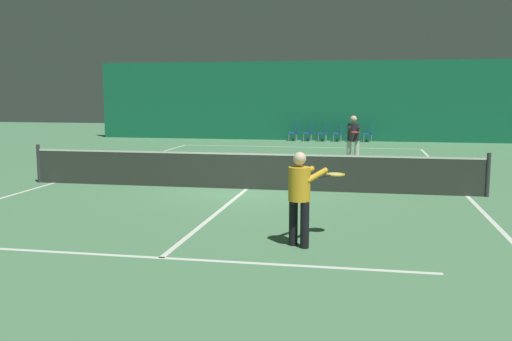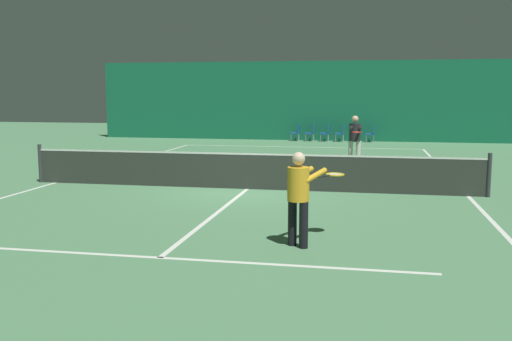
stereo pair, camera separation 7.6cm
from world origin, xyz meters
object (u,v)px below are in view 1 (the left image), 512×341
tennis_net (247,170)px  courtside_chair_5 (369,133)px  courtside_chair_2 (324,132)px  courtside_chair_3 (339,132)px  courtside_chair_1 (309,132)px  player_near (301,192)px  courtside_chair_4 (354,132)px  player_far (353,136)px  courtside_chair_0 (294,132)px

tennis_net → courtside_chair_5: (3.23, 15.23, -0.03)m
courtside_chair_2 → courtside_chair_3: (0.77, 0.00, 0.00)m
courtside_chair_1 → courtside_chair_3: (1.54, 0.00, 0.00)m
tennis_net → courtside_chair_5: 15.57m
player_near → courtside_chair_1: bearing=39.4°
courtside_chair_2 → courtside_chair_3: size_ratio=1.00×
courtside_chair_3 → courtside_chair_4: bearing=90.0°
player_near → player_far: bearing=31.1°
tennis_net → courtside_chair_1: tennis_net is taller
courtside_chair_0 → courtside_chair_5: same height
courtside_chair_4 → courtside_chair_5: (0.77, 0.00, 0.00)m
player_far → courtside_chair_4: 9.59m
courtside_chair_0 → courtside_chair_4: (3.08, 0.00, 0.00)m
courtside_chair_0 → courtside_chair_5: (3.85, 0.00, 0.00)m
tennis_net → courtside_chair_4: (2.46, 15.23, -0.03)m
courtside_chair_0 → courtside_chair_3: same height
courtside_chair_0 → courtside_chair_2: (1.54, 0.00, 0.00)m
player_far → courtside_chair_1: 9.90m
player_near → player_far: player_far is taller
player_far → courtside_chair_5: (0.62, 9.57, -0.51)m
courtside_chair_1 → courtside_chair_2: 0.77m
courtside_chair_0 → courtside_chair_1: same height
courtside_chair_2 → courtside_chair_3: bearing=90.0°
courtside_chair_5 → player_far: bearing=-3.7°
player_far → courtside_chair_5: player_far is taller
courtside_chair_2 → courtside_chair_4: same height
courtside_chair_2 → courtside_chair_4: 1.54m
player_far → courtside_chair_4: player_far is taller
tennis_net → courtside_chair_1: size_ratio=14.29×
player_near → courtside_chair_0: size_ratio=1.85×
tennis_net → player_near: (2.01, -5.31, 0.40)m
courtside_chair_1 → player_near: bearing=5.2°
tennis_net → courtside_chair_0: (-0.62, 15.23, -0.03)m
courtside_chair_0 → courtside_chair_3: (2.31, 0.00, 0.00)m
courtside_chair_0 → courtside_chair_5: size_ratio=1.00×
tennis_net → courtside_chair_4: tennis_net is taller
player_far → courtside_chair_5: bearing=171.4°
player_near → tennis_net: bearing=55.0°
tennis_net → courtside_chair_5: tennis_net is taller
tennis_net → courtside_chair_2: size_ratio=14.29×
tennis_net → player_far: (2.61, 5.66, 0.49)m
courtside_chair_4 → courtside_chair_5: bearing=90.0°
courtside_chair_2 → player_far: bearing=10.0°
tennis_net → courtside_chair_2: (0.92, 15.23, -0.03)m
player_far → courtside_chair_0: size_ratio=2.04×
player_near → player_far: size_ratio=0.91×
tennis_net → courtside_chair_1: bearing=89.4°
courtside_chair_2 → player_near: bearing=3.0°
player_near → courtside_chair_0: 20.72m
player_far → courtside_chair_0: player_far is taller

